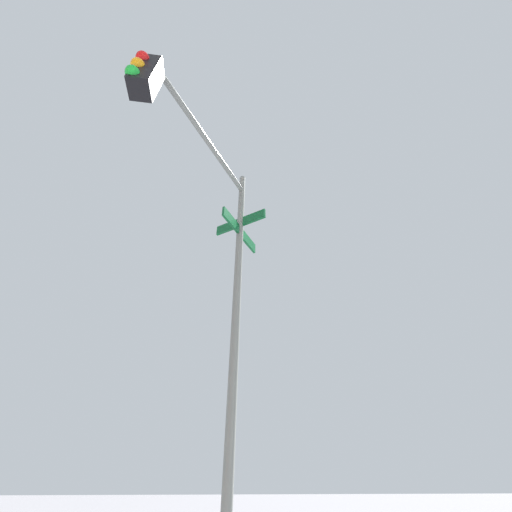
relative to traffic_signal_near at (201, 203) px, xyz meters
The scene contains 1 object.
traffic_signal_near is the anchor object (origin of this frame).
Camera 1 is at (-6.90, -3.19, 1.34)m, focal length 20.15 mm.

